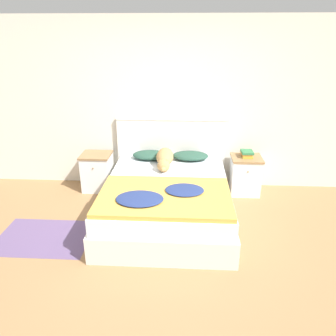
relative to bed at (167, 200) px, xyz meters
name	(u,v)px	position (x,y,z in m)	size (l,w,h in m)	color
ground_plane	(156,266)	(-0.06, -1.00, -0.26)	(16.00, 16.00, 0.00)	#997047
wall_back	(168,106)	(-0.06, 1.13, 1.01)	(9.00, 0.06, 2.55)	silver
bed	(167,200)	(0.00, 0.00, 0.00)	(1.61, 2.06, 0.53)	silver
headboard	(171,151)	(0.00, 1.05, 0.31)	(1.69, 0.06, 1.11)	silver
nightstand_left	(97,172)	(-1.14, 0.82, 0.03)	(0.45, 0.43, 0.58)	white
nightstand_right	(245,175)	(1.14, 0.82, 0.03)	(0.45, 0.43, 0.58)	white
pillow_left	(150,155)	(-0.30, 0.81, 0.33)	(0.54, 0.34, 0.12)	#284C3D
pillow_right	(190,156)	(0.30, 0.81, 0.33)	(0.54, 0.34, 0.12)	#284C3D
quilt	(163,196)	(-0.01, -0.48, 0.30)	(1.52, 1.01, 0.09)	gold
dog	(165,158)	(-0.07, 0.56, 0.37)	(0.24, 0.72, 0.23)	tan
book_stack	(247,154)	(1.15, 0.85, 0.37)	(0.18, 0.22, 0.09)	gold
rug	(44,237)	(-1.46, -0.56, -0.26)	(1.12, 0.80, 0.00)	#604C75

